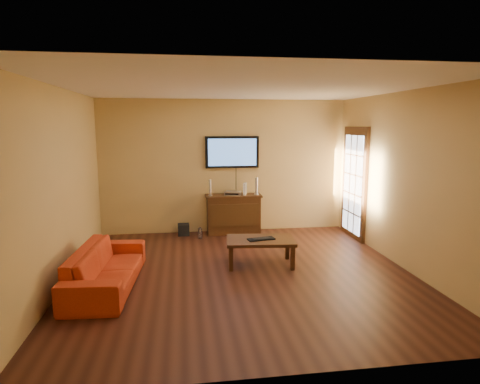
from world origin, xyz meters
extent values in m
plane|color=black|center=(0.00, 0.00, 0.00)|extent=(5.00, 5.00, 0.00)
plane|color=tan|center=(0.00, 2.50, 1.35)|extent=(5.00, 0.00, 5.00)
plane|color=tan|center=(-2.50, 0.00, 1.35)|extent=(0.00, 5.00, 5.00)
plane|color=tan|center=(2.50, 0.00, 1.35)|extent=(0.00, 5.00, 5.00)
plane|color=white|center=(0.00, 0.00, 2.70)|extent=(5.00, 5.00, 0.00)
cube|color=#331B0B|center=(2.46, 1.70, 1.05)|extent=(0.06, 1.02, 2.22)
cube|color=white|center=(2.42, 1.70, 1.05)|extent=(0.01, 0.79, 1.89)
cube|color=#331B0B|center=(0.15, 2.28, 0.38)|extent=(1.06, 0.40, 0.75)
cube|color=black|center=(0.15, 2.08, 0.42)|extent=(0.98, 0.02, 0.45)
cube|color=#331B0B|center=(0.15, 2.28, 0.77)|extent=(1.13, 0.43, 0.04)
cube|color=black|center=(0.15, 2.46, 1.65)|extent=(1.09, 0.07, 0.64)
cube|color=#4875BC|center=(0.15, 2.42, 1.65)|extent=(0.98, 0.01, 0.55)
cube|color=#331B0B|center=(0.34, 0.34, 0.40)|extent=(1.12, 0.74, 0.05)
cube|color=#331B0B|center=(-0.16, 0.13, 0.19)|extent=(0.06, 0.06, 0.37)
cube|color=#331B0B|center=(0.78, 0.04, 0.19)|extent=(0.06, 0.06, 0.37)
cube|color=#331B0B|center=(-0.10, 0.65, 0.19)|extent=(0.06, 0.06, 0.37)
cube|color=#331B0B|center=(0.83, 0.55, 0.19)|extent=(0.06, 0.06, 0.37)
imported|color=#BD3415|center=(-1.91, -0.22, 0.37)|extent=(0.68, 1.93, 0.74)
cylinder|color=silver|center=(-0.32, 2.25, 0.80)|extent=(0.09, 0.09, 0.01)
cylinder|color=silver|center=(-0.32, 2.25, 0.96)|extent=(0.05, 0.05, 0.31)
cylinder|color=silver|center=(0.63, 2.26, 0.80)|extent=(0.10, 0.10, 0.01)
cylinder|color=silver|center=(0.63, 2.26, 0.98)|extent=(0.05, 0.05, 0.33)
cube|color=silver|center=(0.15, 2.27, 0.83)|extent=(0.37, 0.32, 0.07)
cube|color=white|center=(0.39, 2.29, 0.91)|extent=(0.10, 0.18, 0.24)
cube|color=black|center=(-0.86, 2.27, 0.11)|extent=(0.23, 0.23, 0.22)
cylinder|color=white|center=(-0.54, 1.98, 0.10)|extent=(0.08, 0.08, 0.20)
sphere|color=white|center=(-0.54, 1.98, 0.21)|extent=(0.04, 0.04, 0.04)
cube|color=black|center=(0.34, 0.31, 0.43)|extent=(0.45, 0.24, 0.02)
cube|color=black|center=(0.34, 0.31, 0.44)|extent=(0.29, 0.16, 0.01)
camera|label=1|loc=(-0.85, -5.63, 2.18)|focal=30.00mm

